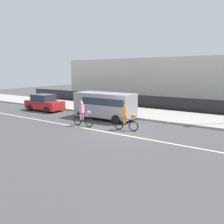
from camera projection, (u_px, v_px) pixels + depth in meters
ground_plane at (118, 132)px, 14.32m from camera, size 80.00×80.00×0.00m
road_centre_line at (114, 133)px, 13.90m from camera, size 36.00×0.14×0.01m
sidewalk_curb at (155, 114)px, 19.68m from camera, size 60.00×5.00×0.15m
fence_line at (166, 104)px, 21.96m from camera, size 40.00×0.08×1.40m
building_backdrop at (166, 79)px, 30.36m from camera, size 28.00×8.00×5.60m
parade_cyclist_pink at (83, 115)px, 15.61m from camera, size 1.72×0.50×1.92m
parade_cyclist_orange at (126, 118)px, 14.49m from camera, size 1.71×0.52×1.92m
parked_van_grey at (106, 104)px, 17.82m from camera, size 5.00×2.22×2.18m
parked_car_red at (44, 103)px, 21.96m from camera, size 4.10×1.92×1.64m
pedestrian_onlooker at (130, 103)px, 20.43m from camera, size 0.32×0.20×1.62m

